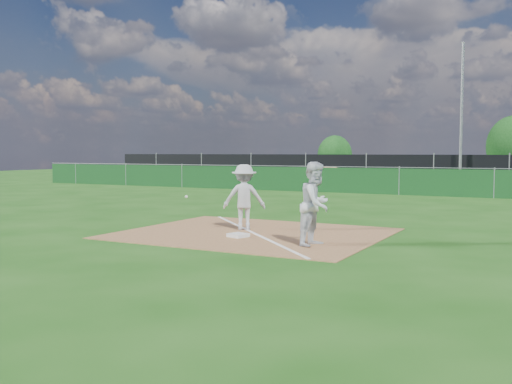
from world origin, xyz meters
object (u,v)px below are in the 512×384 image
car_left (364,168)px  tree_left (335,155)px  car_mid (439,170)px  play_at_first (244,197)px  first_base (238,235)px  light_pole (461,115)px  runner (316,204)px

car_left → tree_left: bearing=26.6°
car_mid → car_left: bearing=115.3°
play_at_first → car_mid: bearing=90.5°
first_base → car_left: (-5.73, 27.78, 0.78)m
light_pole → tree_left: light_pole is taller
play_at_first → car_left: car_left is taller
tree_left → light_pole: bearing=-42.4°
play_at_first → tree_left: tree_left is taller
car_left → car_mid: 5.05m
car_mid → runner: bearing=-153.0°
light_pole → play_at_first: light_pole is taller
first_base → car_left: size_ratio=0.08×
light_pole → runner: 22.86m
first_base → runner: size_ratio=0.22×
runner → tree_left: size_ratio=0.53×
runner → first_base: bearing=90.2°
light_pole → car_left: size_ratio=1.65×
runner → tree_left: 34.89m
car_left → tree_left: (-3.96, 4.88, 0.86)m
play_at_first → runner: bearing=-28.7°
play_at_first → car_left: (-5.26, 26.65, 0.01)m
first_base → car_mid: car_mid is taller
first_base → car_left: 28.37m
light_pole → play_at_first: (-1.97, -21.30, -3.17)m
tree_left → car_mid: bearing=-26.8°
light_pole → car_left: 9.53m
car_mid → light_pole: bearing=-137.3°
first_base → runner: bearing=-6.1°
runner → car_left: 29.03m
light_pole → first_base: light_pole is taller
runner → car_left: runner is taller
car_left → play_at_first: bearing=178.8°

